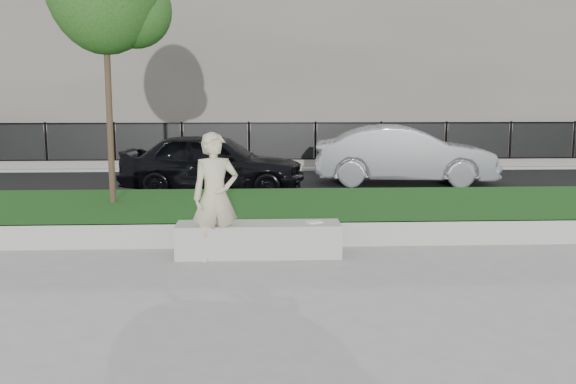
{
  "coord_description": "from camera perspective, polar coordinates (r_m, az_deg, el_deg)",
  "views": [
    {
      "loc": [
        -0.37,
        -9.21,
        2.45
      ],
      "look_at": [
        0.15,
        1.2,
        0.89
      ],
      "focal_mm": 40.0,
      "sensor_mm": 36.0,
      "label": 1
    }
  ],
  "objects": [
    {
      "name": "street",
      "position": [
        17.88,
        -1.64,
        0.71
      ],
      "size": [
        34.0,
        7.0,
        0.04
      ],
      "primitive_type": "cube",
      "color": "black",
      "rests_on": "ground"
    },
    {
      "name": "grass_bank",
      "position": [
        12.42,
        -1.1,
        -1.91
      ],
      "size": [
        34.0,
        4.0,
        0.4
      ],
      "primitive_type": "cube",
      "color": "black",
      "rests_on": "ground"
    },
    {
      "name": "grass_kerb",
      "position": [
        10.5,
        -0.77,
        -3.84
      ],
      "size": [
        34.0,
        0.08,
        0.4
      ],
      "primitive_type": "cube",
      "color": "#A29F97",
      "rests_on": "ground"
    },
    {
      "name": "ground",
      "position": [
        9.54,
        -0.54,
        -6.35
      ],
      "size": [
        90.0,
        90.0,
        0.0
      ],
      "primitive_type": "plane",
      "color": "gray",
      "rests_on": "ground"
    },
    {
      "name": "far_pavement",
      "position": [
        22.34,
        -1.89,
        2.38
      ],
      "size": [
        34.0,
        3.0,
        0.12
      ],
      "primitive_type": "cube",
      "color": "gray",
      "rests_on": "ground"
    },
    {
      "name": "book",
      "position": [
        9.89,
        2.33,
        -2.68
      ],
      "size": [
        0.27,
        0.24,
        0.03
      ],
      "primitive_type": "cube",
      "rotation": [
        0.0,
        0.0,
        0.44
      ],
      "color": "silver",
      "rests_on": "stone_bench"
    },
    {
      "name": "stone_bench",
      "position": [
        9.92,
        -2.63,
        -4.24
      ],
      "size": [
        2.52,
        0.63,
        0.52
      ],
      "primitive_type": "cube",
      "color": "#A29F97",
      "rests_on": "ground"
    },
    {
      "name": "car_silver",
      "position": [
        17.93,
        10.3,
        3.25
      ],
      "size": [
        5.04,
        2.22,
        1.61
      ],
      "primitive_type": "imported",
      "rotation": [
        0.0,
        0.0,
        1.46
      ],
      "color": "gray",
      "rests_on": "street"
    },
    {
      "name": "man",
      "position": [
        9.6,
        -6.47,
        -0.44
      ],
      "size": [
        0.81,
        0.65,
        1.92
      ],
      "primitive_type": "imported",
      "rotation": [
        0.0,
        0.0,
        0.3
      ],
      "color": "#C1BA94",
      "rests_on": "ground"
    },
    {
      "name": "iron_fence",
      "position": [
        21.3,
        -1.85,
        3.38
      ],
      "size": [
        32.0,
        0.3,
        1.5
      ],
      "color": "slate",
      "rests_on": "far_pavement"
    },
    {
      "name": "building_facade",
      "position": [
        29.33,
        -2.18,
        13.5
      ],
      "size": [
        34.0,
        10.0,
        10.0
      ],
      "primitive_type": "cube",
      "color": "#605B54",
      "rests_on": "ground"
    },
    {
      "name": "car_dark",
      "position": [
        15.99,
        -6.68,
        2.57
      ],
      "size": [
        4.72,
        2.44,
        1.54
      ],
      "primitive_type": "imported",
      "rotation": [
        0.0,
        0.0,
        1.43
      ],
      "color": "black",
      "rests_on": "street"
    }
  ]
}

